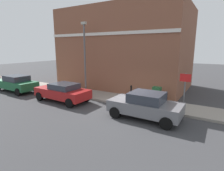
# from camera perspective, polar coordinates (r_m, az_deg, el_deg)

# --- Properties ---
(ground) EXTENTS (80.00, 80.00, 0.00)m
(ground) POSITION_cam_1_polar(r_m,az_deg,el_deg) (11.17, 5.72, -8.48)
(ground) COLOR #38383A
(sidewalk) EXTENTS (2.30, 30.00, 0.15)m
(sidewalk) POSITION_cam_1_polar(r_m,az_deg,el_deg) (16.01, -10.75, -2.05)
(sidewalk) COLOR gray
(sidewalk) RESTS_ON ground
(corner_building) EXTENTS (7.68, 11.76, 7.42)m
(corner_building) POSITION_cam_1_polar(r_m,az_deg,el_deg) (18.45, 4.37, 11.35)
(corner_building) COLOR brown
(corner_building) RESTS_ON ground
(car_grey) EXTENTS (1.94, 3.95, 1.48)m
(car_grey) POSITION_cam_1_polar(r_m,az_deg,el_deg) (10.21, 10.49, -6.10)
(car_grey) COLOR slate
(car_grey) RESTS_ON ground
(car_red) EXTENTS (1.95, 4.26, 1.35)m
(car_red) POSITION_cam_1_polar(r_m,az_deg,el_deg) (13.67, -15.32, -1.92)
(car_red) COLOR maroon
(car_red) RESTS_ON ground
(car_green) EXTENTS (1.92, 4.43, 1.46)m
(car_green) POSITION_cam_1_polar(r_m,az_deg,el_deg) (18.25, -28.03, 0.65)
(car_green) COLOR #195933
(car_green) RESTS_ON ground
(utility_cabinet) EXTENTS (0.46, 0.61, 1.15)m
(utility_cabinet) POSITION_cam_1_polar(r_m,az_deg,el_deg) (12.56, 13.89, -3.19)
(utility_cabinet) COLOR #1E4C28
(utility_cabinet) RESTS_ON sidewalk
(bollard_near_cabinet) EXTENTS (0.14, 0.14, 1.04)m
(bollard_near_cabinet) POSITION_cam_1_polar(r_m,az_deg,el_deg) (13.32, 6.04, -1.95)
(bollard_near_cabinet) COLOR black
(bollard_near_cabinet) RESTS_ON sidewalk
(street_sign) EXTENTS (0.08, 0.60, 2.30)m
(street_sign) POSITION_cam_1_polar(r_m,az_deg,el_deg) (11.14, 21.99, -0.45)
(street_sign) COLOR #59595B
(street_sign) RESTS_ON sidewalk
(lamppost) EXTENTS (0.20, 0.44, 5.72)m
(lamppost) POSITION_cam_1_polar(r_m,az_deg,el_deg) (15.14, -8.60, 9.59)
(lamppost) COLOR #59595B
(lamppost) RESTS_ON sidewalk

